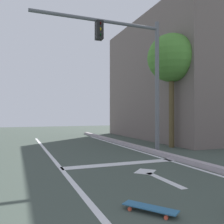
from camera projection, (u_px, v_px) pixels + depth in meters
lane_line_center at (73, 182)px, 5.16m from camera, size 0.12×20.00×0.01m
lane_line_curbside at (199, 169)px, 6.39m from camera, size 0.12×20.00×0.01m
stop_bar at (121, 164)px, 7.11m from camera, size 3.50×0.40×0.01m
lane_arrow_stem at (164, 180)px, 5.36m from camera, size 0.16×1.40×0.01m
lane_arrow_head at (145, 171)px, 6.15m from camera, size 0.71×0.71×0.01m
curb_strip at (206, 166)px, 6.48m from camera, size 0.24×24.00×0.14m
spare_skateboard at (150, 208)px, 3.58m from camera, size 0.66×0.80×0.08m
traffic_signal_mast at (131, 59)px, 8.93m from camera, size 4.75×0.34×4.97m
roadside_tree at (171, 59)px, 10.69m from camera, size 2.11×2.11×4.97m
building_block at (198, 82)px, 15.66m from camera, size 8.50×9.39×7.05m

